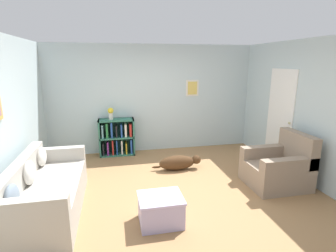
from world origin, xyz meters
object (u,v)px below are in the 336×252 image
(dog, at_px, (179,162))
(coffee_table, at_px, (161,209))
(couch, at_px, (46,192))
(recliner_chair, at_px, (279,168))
(vase, at_px, (111,113))
(bookshelf, at_px, (117,137))

(dog, bearing_deg, coffee_table, -111.82)
(couch, relative_size, recliner_chair, 2.00)
(couch, distance_m, dog, 2.57)
(couch, relative_size, vase, 7.22)
(dog, bearing_deg, bookshelf, 135.33)
(coffee_table, bearing_deg, vase, 102.19)
(bookshelf, relative_size, vase, 3.19)
(couch, height_order, coffee_table, couch)
(recliner_chair, xyz_separation_m, dog, (-1.60, 1.05, -0.18))
(couch, xyz_separation_m, vase, (0.97, 2.33, 0.71))
(couch, distance_m, bookshelf, 2.59)
(coffee_table, height_order, vase, vase)
(recliner_chair, distance_m, dog, 1.92)
(bookshelf, height_order, coffee_table, bookshelf)
(recliner_chair, bearing_deg, vase, 142.62)
(bookshelf, xyz_separation_m, dog, (1.22, -1.21, -0.27))
(couch, bearing_deg, vase, 67.46)
(couch, relative_size, bookshelf, 2.26)
(couch, height_order, bookshelf, bookshelf)
(dog, relative_size, vase, 3.76)
(bookshelf, bearing_deg, recliner_chair, -38.66)
(couch, relative_size, coffee_table, 3.30)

